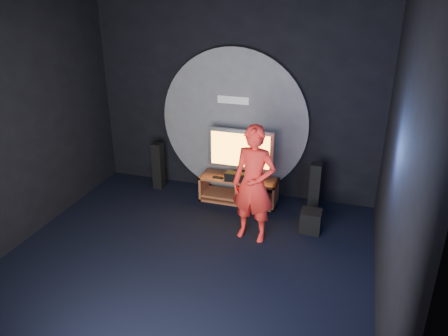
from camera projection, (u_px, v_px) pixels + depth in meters
The scene contains 14 objects.
floor at pixel (183, 265), 5.97m from camera, with size 5.00×5.00×0.00m, color black.
back_wall at pixel (235, 97), 7.46m from camera, with size 5.00×0.04×3.50m, color black.
front_wall at pixel (40, 263), 3.08m from camera, with size 5.00×0.04×3.50m, color black.
left_wall at pixel (9, 126), 5.96m from camera, with size 0.04×5.00×3.50m, color black.
right_wall at pixel (398, 170), 4.59m from camera, with size 0.04×5.00×3.50m, color black.
wall_disc_panel at pixel (234, 123), 7.59m from camera, with size 2.60×0.11×2.60m.
media_console at pixel (239, 191), 7.63m from camera, with size 1.34×0.45×0.45m.
tv at pixel (240, 151), 7.40m from camera, with size 1.15×0.22×0.85m.
center_speaker at pixel (237, 177), 7.37m from camera, with size 0.40×0.15×0.15m, color black.
remote at pixel (218, 177), 7.51m from camera, with size 0.18×0.05×0.02m, color black.
tower_speaker_left at pixel (158, 166), 8.04m from camera, with size 0.18×0.20×0.88m, color black.
tower_speaker_right at pixel (315, 188), 7.16m from camera, with size 0.18×0.20×0.88m, color black.
subwoofer at pixel (311, 221), 6.72m from camera, with size 0.31×0.31×0.34m, color black.
player at pixel (254, 184), 6.28m from camera, with size 0.64×0.42×1.76m, color red.
Camera 1 is at (2.01, -4.56, 3.59)m, focal length 35.00 mm.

